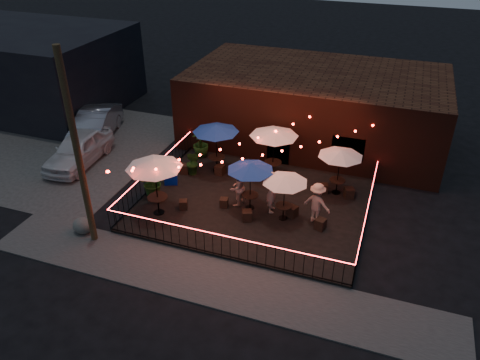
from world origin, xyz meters
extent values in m
plane|color=black|center=(0.00, 0.00, 0.00)|extent=(110.00, 110.00, 0.00)
cube|color=black|center=(0.00, 2.00, 0.07)|extent=(10.00, 8.00, 0.15)
cube|color=#3B3836|center=(0.00, -3.25, 0.03)|extent=(18.00, 2.50, 0.05)
cube|color=#3B3836|center=(-12.00, 4.00, 0.01)|extent=(11.00, 12.00, 0.02)
cube|color=#35170E|center=(1.00, 10.00, 2.00)|extent=(14.00, 8.00, 4.00)
cube|color=black|center=(0.00, 6.12, 1.10)|extent=(1.20, 0.24, 2.20)
cube|color=black|center=(3.50, 6.12, 1.60)|extent=(1.60, 0.24, 1.20)
cube|color=black|center=(-18.00, 9.00, 2.50)|extent=(12.00, 9.00, 5.00)
cylinder|color=#362416|center=(-5.40, -2.60, 4.00)|extent=(0.26, 0.26, 8.00)
cube|color=black|center=(0.00, -2.00, 0.23)|extent=(10.00, 0.04, 0.04)
cube|color=black|center=(0.00, -2.00, 1.15)|extent=(10.00, 0.04, 0.04)
cube|color=red|center=(0.00, -2.00, 1.18)|extent=(10.00, 0.03, 0.02)
cube|color=black|center=(-5.00, 2.00, 0.23)|extent=(0.04, 8.00, 0.04)
cube|color=black|center=(-5.00, 2.00, 1.15)|extent=(0.04, 8.00, 0.04)
cube|color=red|center=(-5.00, 2.00, 1.18)|extent=(0.03, 8.00, 0.02)
cube|color=black|center=(5.00, 2.00, 0.23)|extent=(0.04, 8.00, 0.04)
cube|color=black|center=(5.00, 2.00, 1.15)|extent=(0.04, 8.00, 0.04)
cube|color=red|center=(5.00, 2.00, 1.18)|extent=(0.03, 8.00, 0.02)
cylinder|color=black|center=(-3.71, -0.17, 0.17)|extent=(0.48, 0.48, 0.03)
cylinder|color=black|center=(-3.71, -0.17, 0.56)|extent=(0.07, 0.07, 0.79)
cylinder|color=black|center=(-3.71, -0.17, 0.96)|extent=(0.88, 0.88, 0.04)
cylinder|color=black|center=(-3.71, -0.17, 1.47)|extent=(0.05, 0.05, 2.64)
cone|color=silver|center=(-3.71, -0.17, 2.63)|extent=(2.92, 2.92, 0.39)
cylinder|color=black|center=(-2.72, 4.22, 0.17)|extent=(0.46, 0.46, 0.03)
cylinder|color=black|center=(-2.72, 4.22, 0.54)|extent=(0.06, 0.06, 0.75)
cylinder|color=black|center=(-2.72, 4.22, 0.93)|extent=(0.84, 0.84, 0.04)
cylinder|color=black|center=(-2.72, 4.22, 1.41)|extent=(0.05, 0.05, 2.52)
cone|color=navy|center=(-2.72, 4.22, 2.51)|extent=(3.06, 3.06, 0.37)
cylinder|color=black|center=(-0.04, 1.55, 0.16)|extent=(0.41, 0.41, 0.03)
cylinder|color=black|center=(-0.04, 1.55, 0.50)|extent=(0.06, 0.06, 0.67)
cylinder|color=black|center=(-0.04, 1.55, 0.84)|extent=(0.75, 0.75, 0.04)
cylinder|color=black|center=(-0.04, 1.55, 1.27)|extent=(0.04, 0.04, 2.25)
cone|color=navy|center=(-0.04, 1.55, 2.26)|extent=(2.16, 2.16, 0.33)
cylinder|color=black|center=(0.12, 4.60, 0.17)|extent=(0.47, 0.47, 0.03)
cylinder|color=black|center=(0.12, 4.60, 0.55)|extent=(0.06, 0.06, 0.78)
cylinder|color=black|center=(0.12, 4.60, 0.95)|extent=(0.86, 0.86, 0.04)
cylinder|color=black|center=(0.12, 4.60, 1.44)|extent=(0.05, 0.05, 2.59)
cone|color=silver|center=(0.12, 4.60, 2.58)|extent=(3.00, 3.00, 0.38)
cylinder|color=black|center=(1.58, 1.26, 0.16)|extent=(0.39, 0.39, 0.03)
cylinder|color=black|center=(1.58, 1.26, 0.48)|extent=(0.05, 0.05, 0.64)
cylinder|color=black|center=(1.58, 1.26, 0.80)|extent=(0.71, 0.71, 0.04)
cylinder|color=black|center=(1.58, 1.26, 1.21)|extent=(0.04, 0.04, 2.12)
cone|color=silver|center=(1.58, 1.26, 2.14)|extent=(2.29, 2.29, 0.31)
cylinder|color=black|center=(3.39, 4.13, 0.16)|extent=(0.41, 0.41, 0.03)
cylinder|color=black|center=(3.39, 4.13, 0.50)|extent=(0.06, 0.06, 0.68)
cylinder|color=black|center=(3.39, 4.13, 0.84)|extent=(0.75, 0.75, 0.04)
cylinder|color=black|center=(3.39, 4.13, 1.28)|extent=(0.04, 0.04, 2.25)
cone|color=silver|center=(3.39, 4.13, 2.26)|extent=(2.74, 2.74, 0.33)
cube|color=black|center=(-4.18, 0.66, 0.37)|extent=(0.39, 0.39, 0.45)
cube|color=black|center=(-2.83, 0.50, 0.36)|extent=(0.46, 0.46, 0.42)
cube|color=black|center=(-4.16, 3.41, 0.39)|extent=(0.50, 0.50, 0.49)
cube|color=black|center=(-2.43, 3.90, 0.40)|extent=(0.46, 0.46, 0.50)
cube|color=black|center=(-1.17, 1.26, 0.36)|extent=(0.42, 0.42, 0.42)
cube|color=black|center=(0.14, 0.61, 0.39)|extent=(0.53, 0.53, 0.47)
cube|color=black|center=(-0.92, 4.11, 0.39)|extent=(0.44, 0.44, 0.48)
cube|color=black|center=(1.25, 4.23, 0.37)|extent=(0.41, 0.41, 0.43)
cube|color=black|center=(1.90, 1.57, 0.39)|extent=(0.54, 0.54, 0.49)
cube|color=black|center=(3.24, 1.06, 0.39)|extent=(0.50, 0.50, 0.48)
cube|color=black|center=(2.83, 3.96, 0.37)|extent=(0.46, 0.46, 0.44)
cube|color=black|center=(4.01, 3.93, 0.40)|extent=(0.55, 0.55, 0.49)
imported|color=tan|center=(0.93, 1.68, 1.14)|extent=(0.63, 0.81, 1.97)
imported|color=tan|center=(-0.68, 1.63, 1.05)|extent=(0.94, 1.05, 1.80)
imported|color=beige|center=(2.93, 1.54, 1.08)|extent=(1.33, 0.97, 1.85)
imported|color=#193F0C|center=(-4.60, 1.07, 0.83)|extent=(1.56, 1.48, 1.36)
imported|color=#1B3A12|center=(-3.67, 3.43, 0.81)|extent=(0.89, 0.81, 1.32)
imported|color=#154012|center=(-4.14, 5.43, 0.91)|extent=(0.98, 0.98, 1.52)
cube|color=#0621B0|center=(-4.34, 2.27, 0.56)|extent=(0.74, 0.65, 0.83)
cube|color=silver|center=(-4.34, 2.27, 1.00)|extent=(0.80, 0.70, 0.05)
ellipsoid|color=#4A4A45|center=(-6.10, -2.35, 0.35)|extent=(1.03, 0.93, 0.69)
imported|color=white|center=(-9.97, 2.78, 0.81)|extent=(2.30, 4.91, 1.63)
imported|color=#97979E|center=(-10.96, 5.69, 0.84)|extent=(3.05, 5.39, 1.68)
camera|label=1|loc=(5.41, -15.01, 11.98)|focal=35.00mm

